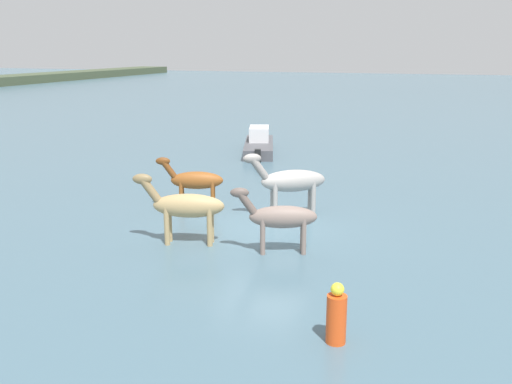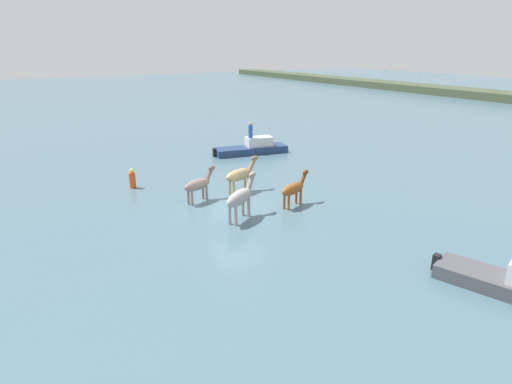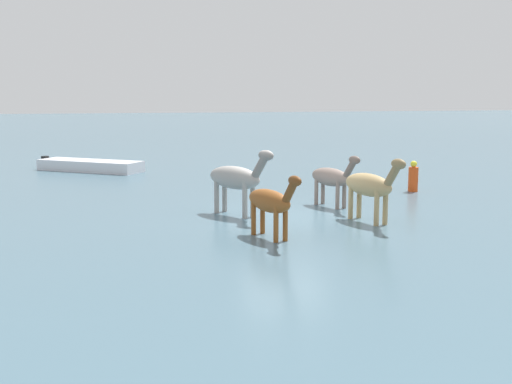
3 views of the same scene
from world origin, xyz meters
name	(u,v)px [view 1 (image 1 of 3)]	position (x,y,z in m)	size (l,w,h in m)	color
ground_plane	(261,227)	(0.00, 0.00, 0.00)	(207.31, 207.31, 0.00)	#476675
horse_chestnut_trailing	(290,181)	(1.34, -0.50, 1.11)	(1.69, 2.43, 2.02)	#9E9993
horse_rear_stallion	(185,206)	(-2.06, 1.42, 1.05)	(1.03, 2.45, 1.90)	tan
horse_lead	(280,217)	(-1.92, -1.15, 0.95)	(1.08, 2.19, 1.72)	gray
horse_mid_herd	(195,180)	(1.17, 2.67, 0.93)	(1.00, 2.17, 1.69)	brown
boat_skiff_near	(259,146)	(11.71, 4.06, 0.32)	(5.19, 2.83, 1.35)	#4C4C51
buoy_channel_marker	(336,316)	(-6.01, -3.43, 0.51)	(0.36, 0.36, 1.14)	#E54C19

